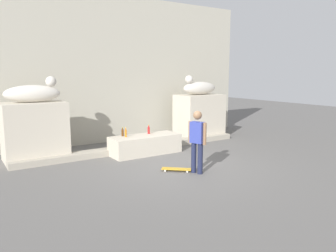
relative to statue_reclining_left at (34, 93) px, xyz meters
The scene contains 13 objects.
ground_plane 4.83m from the statue_reclining_left, 44.16° to the right, with size 40.00×40.00×0.00m, color #605E5B.
facade_wall 3.57m from the statue_reclining_left, 26.11° to the left, with size 11.86×0.60×5.50m, color #B4AF9D.
pedestal_left 1.17m from the statue_reclining_left, behind, with size 1.81×1.21×1.77m, color beige.
pedestal_right 6.43m from the statue_reclining_left, ahead, with size 1.81×1.21×1.77m, color beige.
statue_reclining_left is the anchor object (origin of this frame).
statue_reclining_right 6.28m from the statue_reclining_left, ahead, with size 1.63×0.64×0.78m.
ledge_block 3.78m from the statue_reclining_left, 20.33° to the right, with size 2.32×0.90×0.61m, color beige.
skater 5.11m from the statue_reclining_left, 49.32° to the right, with size 0.31×0.51×1.67m.
skateboard 4.85m from the statue_reclining_left, 49.38° to the right, with size 0.73×0.68×0.08m.
bottle_brown 2.93m from the statue_reclining_left, 19.41° to the right, with size 0.08×0.08×0.29m.
bottle_red 3.76m from the statue_reclining_left, 15.90° to the right, with size 0.08×0.08×0.30m.
bottle_orange 3.01m from the statue_reclining_left, 22.96° to the right, with size 0.06×0.06×0.31m.
stair_step 3.75m from the statue_reclining_left, 11.14° to the right, with size 8.17×0.50×0.19m, color #A9A08F.
Camera 1 is at (-5.20, -7.43, 2.65)m, focal length 35.39 mm.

